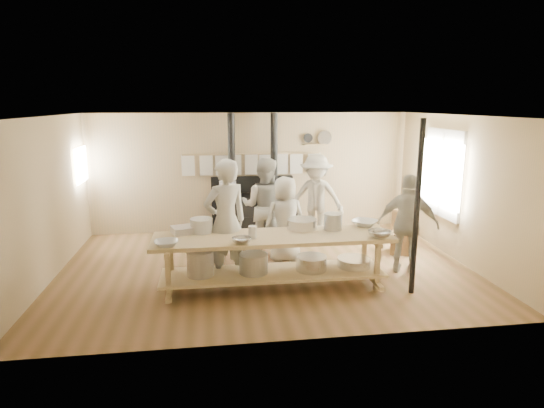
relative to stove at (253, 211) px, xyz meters
name	(u,v)px	position (x,y,z in m)	size (l,w,h in m)	color
ground	(266,268)	(0.01, -2.12, -0.52)	(7.00, 7.00, 0.00)	brown
room_shell	(266,176)	(0.01, -2.12, 1.10)	(7.00, 7.00, 7.00)	tan
window_right	(443,173)	(3.48, -1.52, 0.98)	(0.09, 1.50, 1.65)	beige
left_opening	(81,165)	(-3.44, -0.12, 1.08)	(0.00, 0.90, 0.90)	white
stove	(253,211)	(0.00, 0.00, 0.00)	(1.90, 0.75, 2.60)	black
towel_rail	(252,162)	(0.01, 0.28, 1.03)	(3.00, 0.04, 0.47)	tan
back_wall_shelf	(318,140)	(1.47, 0.32, 1.48)	(0.63, 0.14, 0.32)	tan
prep_table	(272,256)	(0.00, -3.02, 0.00)	(3.60, 0.90, 0.85)	tan
support_post	(417,209)	(2.06, -3.47, 0.78)	(0.08, 0.08, 2.60)	black
cook_far_left	(226,222)	(-0.69, -2.67, 0.47)	(0.72, 0.47, 1.98)	#A6A393
cook_left	(264,206)	(0.09, -1.30, 0.39)	(0.89, 0.69, 1.82)	#A6A393
cook_center	(285,219)	(0.39, -1.81, 0.25)	(0.76, 0.49, 1.55)	#A6A393
cook_right	(408,224)	(2.32, -2.64, 0.32)	(0.98, 0.41, 1.67)	#A6A393
cook_by_window	(316,198)	(1.23, -0.61, 0.37)	(1.16, 0.66, 1.79)	#A6A393
chair	(401,241)	(2.66, -1.65, -0.28)	(0.49, 0.49, 0.80)	brown
bowl_white_a	(166,243)	(-1.54, -3.33, 0.37)	(0.33, 0.33, 0.08)	silver
bowl_steel_a	(242,240)	(-0.49, -3.35, 0.37)	(0.28, 0.28, 0.09)	silver
bowl_white_b	(365,223)	(1.56, -2.69, 0.38)	(0.40, 0.40, 0.10)	silver
bowl_steel_b	(380,234)	(1.56, -3.35, 0.38)	(0.34, 0.34, 0.11)	silver
roasting_pan	(188,229)	(-1.27, -2.69, 0.38)	(0.47, 0.32, 0.11)	#B2B2B7
mixing_bowl_large	(302,224)	(0.52, -2.69, 0.41)	(0.48, 0.48, 0.15)	silver
bucket_galv	(333,222)	(0.99, -2.82, 0.46)	(0.28, 0.28, 0.26)	gray
deep_bowl_enamel	(202,225)	(-1.06, -2.69, 0.44)	(0.35, 0.35, 0.22)	silver
pitcher	(252,232)	(-0.32, -3.13, 0.42)	(0.12, 0.12, 0.19)	silver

